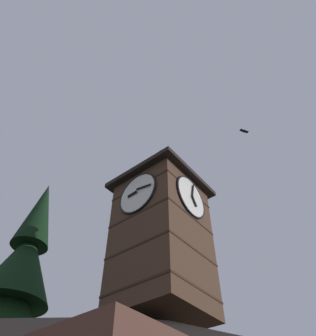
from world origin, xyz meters
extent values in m
cube|color=#4C3323|center=(-1.68, -2.25, 10.20)|extent=(3.51, 3.51, 6.60)
cube|color=#352318|center=(-1.68, -2.25, 7.69)|extent=(3.55, 3.55, 0.10)
cube|color=#352318|center=(-1.68, -2.25, 9.34)|extent=(3.55, 3.55, 0.10)
cube|color=#352318|center=(-1.68, -2.25, 10.99)|extent=(3.55, 3.55, 0.10)
cube|color=#352318|center=(-1.68, -2.25, 12.64)|extent=(3.55, 3.55, 0.10)
cylinder|color=white|center=(-1.68, -0.47, 12.16)|extent=(2.15, 0.10, 2.15)
torus|color=black|center=(-1.68, -0.44, 12.16)|extent=(2.25, 0.10, 2.25)
cube|color=black|center=(-1.83, -0.37, 11.94)|extent=(0.39, 0.04, 0.52)
cube|color=black|center=(-1.78, -0.37, 12.59)|extent=(0.28, 0.04, 0.88)
sphere|color=black|center=(-1.68, -0.36, 12.16)|extent=(0.10, 0.10, 0.10)
cylinder|color=white|center=(0.11, -2.25, 12.16)|extent=(0.10, 2.15, 2.15)
torus|color=black|center=(0.13, -2.25, 12.16)|extent=(0.10, 2.25, 2.25)
cube|color=black|center=(0.21, -2.52, 12.18)|extent=(0.04, 0.55, 0.16)
cube|color=black|center=(0.21, -1.82, 12.25)|extent=(0.04, 0.88, 0.25)
sphere|color=black|center=(0.22, -2.25, 12.16)|extent=(0.10, 0.10, 0.10)
cube|color=black|center=(-1.68, -2.25, 13.63)|extent=(4.21, 4.21, 0.25)
cylinder|color=tan|center=(-1.68, -2.25, 14.43)|extent=(2.00, 2.00, 1.36)
cylinder|color=#2D2319|center=(-1.68, -2.25, 13.92)|extent=(2.06, 2.06, 0.10)
cylinder|color=#2D2319|center=(-1.68, -2.25, 14.26)|extent=(2.06, 2.06, 0.10)
cylinder|color=#2D2319|center=(-1.68, -2.25, 14.60)|extent=(2.06, 2.06, 0.10)
cylinder|color=#2D2319|center=(-1.68, -2.25, 14.94)|extent=(2.06, 2.06, 0.10)
cone|color=#424C5B|center=(-1.68, -2.25, 15.86)|extent=(2.30, 2.30, 1.50)
sphere|color=#384251|center=(-1.68, -2.25, 16.71)|extent=(0.16, 0.16, 0.16)
cone|color=black|center=(0.59, -10.01, 8.05)|extent=(5.33, 5.33, 5.10)
cone|color=black|center=(0.59, -10.01, 10.94)|extent=(3.72, 3.72, 4.31)
cone|color=black|center=(0.59, -10.01, 14.42)|extent=(2.11, 2.11, 4.69)
ellipsoid|color=black|center=(-5.17, 1.94, 18.82)|extent=(0.24, 0.28, 0.14)
cube|color=black|center=(-5.04, 1.87, 18.82)|extent=(0.35, 0.30, 0.05)
cube|color=black|center=(-5.30, 2.02, 18.82)|extent=(0.35, 0.30, 0.05)
camera|label=1|loc=(8.37, 5.60, 2.27)|focal=34.20mm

